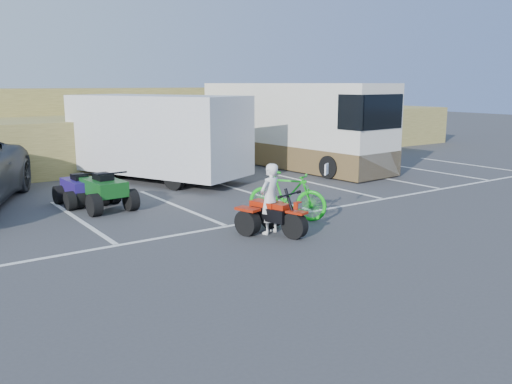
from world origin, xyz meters
TOP-DOWN VIEW (x-y plane):
  - ground at (0.00, 0.00)m, footprint 100.00×100.00m
  - parking_stripes at (0.87, 4.07)m, footprint 28.00×5.16m
  - grass_embankment at (0.00, 15.48)m, footprint 40.00×8.50m
  - red_trike_atv at (0.51, 1.20)m, footprint 1.55×1.81m
  - rider at (0.47, 1.34)m, footprint 0.67×0.53m
  - green_dirt_bike at (1.59, 2.15)m, footprint 1.61×1.98m
  - cargo_trailer at (1.32, 9.04)m, footprint 4.85×6.75m
  - rv_motorhome at (7.30, 9.18)m, footprint 3.04×9.30m
  - quad_atv_blue at (-2.13, 6.71)m, footprint 1.15×1.52m
  - quad_atv_green at (-1.78, 5.77)m, footprint 1.36×1.76m

SIDE VIEW (x-z plane):
  - ground at x=0.00m, z-range 0.00..0.00m
  - red_trike_atv at x=0.51m, z-range -0.50..0.50m
  - quad_atv_blue at x=-2.13m, z-range -0.48..0.48m
  - quad_atv_green at x=-1.78m, z-range -0.55..0.55m
  - parking_stripes at x=0.87m, z-range 0.00..0.01m
  - green_dirt_bike at x=1.59m, z-range 0.00..1.21m
  - rider at x=0.47m, z-range 0.00..1.60m
  - grass_embankment at x=0.00m, z-range -0.13..2.97m
  - rv_motorhome at x=7.30m, z-range -0.22..3.07m
  - cargo_trailer at x=1.32m, z-range 0.12..3.05m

